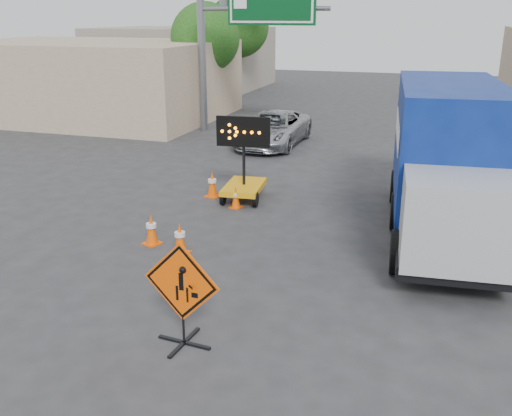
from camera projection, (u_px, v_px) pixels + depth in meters
The scene contains 14 objects.
ground at pixel (143, 347), 9.69m from camera, with size 100.00×100.00×0.00m, color #2D2D30.
storefront_left_near at pixel (91, 79), 31.14m from camera, with size 14.00×10.00×4.00m, color tan.
storefront_left_far at pixel (183, 57), 43.97m from camera, with size 12.00×10.00×4.40m, color gray.
highway_gantry at pixel (243, 21), 25.51m from camera, with size 6.18×0.38×6.90m.
tree_left_near at pixel (205, 38), 30.49m from camera, with size 3.71×3.71×6.03m.
tree_left_far at pixel (238, 26), 37.84m from camera, with size 4.10×4.10×6.66m.
construction_sign at pixel (182, 292), 9.48m from camera, with size 1.41×1.00×1.88m.
arrow_board at pixel (244, 181), 17.23m from camera, with size 1.61×1.89×2.55m.
pickup_truck at pixel (273, 129), 24.42m from camera, with size 2.38×5.16×1.44m, color #B5B8BD.
box_truck at pixel (447, 169), 14.20m from camera, with size 3.09×8.11×3.76m.
cone_a at pixel (151, 229), 13.92m from camera, with size 0.50×0.50×0.77m.
cone_b at pixel (180, 238), 13.36m from camera, with size 0.44×0.44×0.77m.
cone_c at pixel (236, 197), 16.58m from camera, with size 0.39×0.39×0.66m.
cone_d at pixel (212, 184), 17.57m from camera, with size 0.45×0.45×0.80m.
Camera 1 is at (4.42, -7.40, 5.37)m, focal length 40.00 mm.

